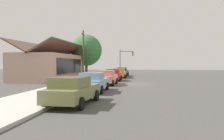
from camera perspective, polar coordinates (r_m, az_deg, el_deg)
The scene contains 13 objects.
ground_plane at distance 26.60m, azimuth 5.11°, elevation -3.42°, with size 120.00×120.00×0.00m, color #4C4947.
sidewalk_curb at distance 27.43m, azimuth -6.67°, elevation -3.10°, with size 60.00×4.20×0.16m, color beige.
car_olive at distance 13.29m, azimuth -9.58°, elevation -4.93°, with size 4.98×2.28×1.59m.
car_skyblue at distance 19.19m, azimuth -4.68°, elevation -2.91°, with size 4.86×2.12×1.59m.
car_coral at distance 25.24m, azimuth -1.42°, elevation -1.82°, with size 4.58×2.14×1.59m.
car_cherry at distance 31.22m, azimuth 0.38°, elevation -1.17°, with size 4.48×2.17×1.59m.
car_mustard at distance 37.33m, azimuth 1.86°, elevation -0.71°, with size 4.41×2.10×1.59m.
car_charcoal at distance 43.45m, azimuth 2.57°, elevation -0.39°, with size 4.42×2.17×1.59m.
storefront_building at distance 34.15m, azimuth -14.97°, elevation 0.92°, with size 13.59×6.31×5.34m.
shade_tree at distance 40.91m, azimuth -6.33°, elevation 4.83°, with size 5.46×5.46×7.37m.
traffic_light_main at distance 47.67m, azimuth 3.27°, elevation 3.00°, with size 0.37×2.79×5.20m.
utility_pole_wooden at distance 36.78m, azimuth -7.09°, elevation 4.09°, with size 1.80×0.24×7.50m.
fire_hydrant_red at distance 30.95m, azimuth -2.33°, elevation -1.78°, with size 0.22×0.22×0.71m.
Camera 1 is at (-26.47, -1.25, 2.32)m, focal length 37.21 mm.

